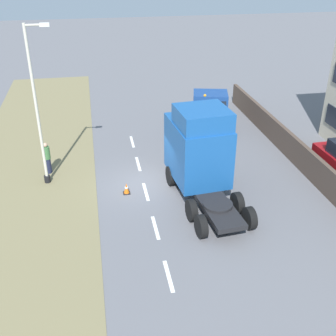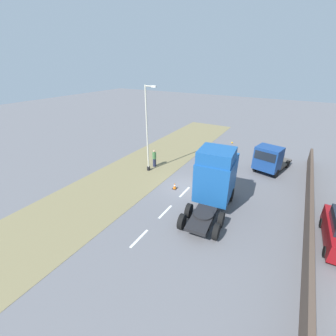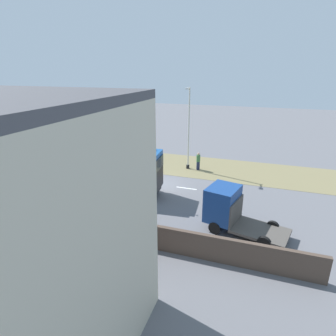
# 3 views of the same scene
# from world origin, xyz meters

# --- Properties ---
(ground_plane) EXTENTS (120.00, 120.00, 0.00)m
(ground_plane) POSITION_xyz_m (0.00, 0.00, 0.00)
(ground_plane) COLOR slate
(ground_plane) RESTS_ON ground
(grass_verge) EXTENTS (7.00, 44.00, 0.01)m
(grass_verge) POSITION_xyz_m (-6.00, 0.00, 0.01)
(grass_verge) COLOR olive
(grass_verge) RESTS_ON ground
(lane_markings) EXTENTS (0.16, 14.60, 0.00)m
(lane_markings) POSITION_xyz_m (0.00, -0.70, 0.00)
(lane_markings) COLOR white
(lane_markings) RESTS_ON ground
(boundary_wall) EXTENTS (0.25, 24.00, 1.52)m
(boundary_wall) POSITION_xyz_m (9.00, 0.00, 0.76)
(boundary_wall) COLOR #4C3D33
(boundary_wall) RESTS_ON ground
(lorry_cab) EXTENTS (3.11, 6.70, 4.74)m
(lorry_cab) POSITION_xyz_m (2.66, -1.16, 2.30)
(lorry_cab) COLOR black
(lorry_cab) RESTS_ON ground
(flatbed_truck) EXTENTS (3.36, 5.45, 2.79)m
(flatbed_truck) POSITION_xyz_m (5.42, 6.72, 1.46)
(flatbed_truck) COLOR navy
(flatbed_truck) RESTS_ON ground
(lamp_post) EXTENTS (1.28, 0.32, 8.21)m
(lamp_post) POSITION_xyz_m (-4.98, 1.25, 3.82)
(lamp_post) COLOR black
(lamp_post) RESTS_ON ground
(pedestrian) EXTENTS (0.39, 0.39, 1.83)m
(pedestrian) POSITION_xyz_m (-5.04, 2.34, 0.90)
(pedestrian) COLOR #1E233D
(pedestrian) RESTS_ON ground
(traffic_cone_lead) EXTENTS (0.36, 0.36, 0.58)m
(traffic_cone_lead) POSITION_xyz_m (-0.98, -0.66, 0.28)
(traffic_cone_lead) COLOR black
(traffic_cone_lead) RESTS_ON ground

